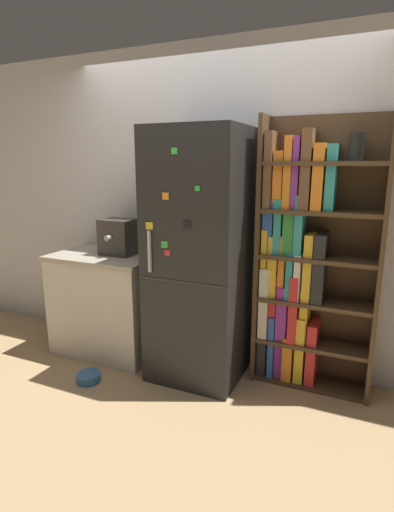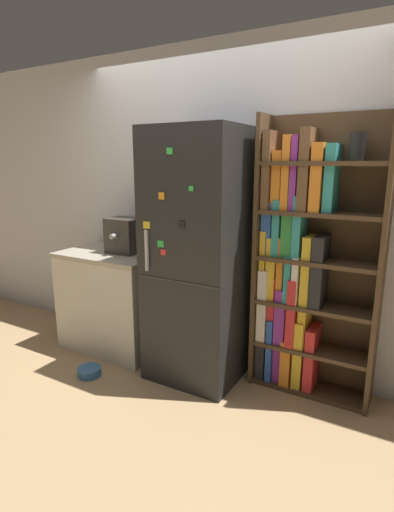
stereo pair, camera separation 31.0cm
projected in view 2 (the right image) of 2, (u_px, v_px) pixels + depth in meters
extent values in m
plane|color=tan|center=(192.00, 378.00, 3.18)|extent=(16.00, 16.00, 0.00)
cube|color=silver|center=(221.00, 209.00, 3.29)|extent=(8.00, 0.05, 2.60)
cube|color=black|center=(199.00, 257.00, 3.06)|extent=(0.69, 0.66, 1.93)
cube|color=#333333|center=(176.00, 282.00, 2.81)|extent=(0.68, 0.01, 0.01)
cube|color=#B2B2B7|center=(147.00, 251.00, 2.87)|extent=(0.02, 0.02, 0.30)
cube|color=yellow|center=(147.00, 225.00, 2.84)|extent=(0.05, 0.02, 0.05)
cube|color=green|center=(191.00, 188.00, 2.60)|extent=(0.03, 0.01, 0.03)
cube|color=green|center=(161.00, 244.00, 2.81)|extent=(0.05, 0.01, 0.05)
cube|color=black|center=(182.00, 225.00, 2.69)|extent=(0.05, 0.01, 0.05)
cube|color=orange|center=(161.00, 196.00, 2.72)|extent=(0.05, 0.01, 0.05)
cube|color=red|center=(163.00, 252.00, 2.81)|extent=(0.04, 0.01, 0.04)
cube|color=green|center=(170.00, 151.00, 2.62)|extent=(0.04, 0.01, 0.04)
cube|color=#4C3823|center=(261.00, 254.00, 3.00)|extent=(0.03, 0.30, 2.00)
cube|color=#4C3823|center=(382.00, 269.00, 2.59)|extent=(0.03, 0.30, 2.00)
cube|color=#4C3823|center=(322.00, 257.00, 2.91)|extent=(0.86, 0.03, 2.00)
cube|color=#4C3823|center=(308.00, 387.00, 3.02)|extent=(0.80, 0.27, 0.03)
cube|color=#4C3823|center=(311.00, 348.00, 2.95)|extent=(0.80, 0.27, 0.03)
cube|color=#4C3823|center=(314.00, 306.00, 2.87)|extent=(0.80, 0.27, 0.03)
cube|color=#4C3823|center=(317.00, 261.00, 2.80)|extent=(0.80, 0.27, 0.03)
cube|color=#4C3823|center=(321.00, 214.00, 2.72)|extent=(0.80, 0.27, 0.03)
cube|color=#4C3823|center=(324.00, 163.00, 2.64)|extent=(0.80, 0.27, 0.03)
cube|color=#262628|center=(264.00, 350.00, 3.14)|extent=(0.07, 0.21, 0.42)
cube|color=#2D59B2|center=(273.00, 346.00, 3.10)|extent=(0.04, 0.25, 0.50)
cube|color=purple|center=(280.00, 352.00, 3.08)|extent=(0.06, 0.19, 0.44)
cube|color=orange|center=(289.00, 360.00, 3.05)|extent=(0.07, 0.22, 0.35)
cube|color=gold|center=(301.00, 352.00, 2.99)|extent=(0.07, 0.21, 0.52)
cube|color=red|center=(312.00, 357.00, 2.96)|extent=(0.07, 0.22, 0.48)
cube|color=silver|center=(266.00, 303.00, 3.05)|extent=(0.07, 0.24, 0.55)
cube|color=red|center=(275.00, 307.00, 3.03)|extent=(0.05, 0.20, 0.50)
cube|color=purple|center=(283.00, 314.00, 3.00)|extent=(0.08, 0.21, 0.42)
cube|color=red|center=(295.00, 311.00, 2.94)|extent=(0.06, 0.24, 0.52)
cube|color=gold|center=(305.00, 319.00, 2.93)|extent=(0.06, 0.20, 0.41)
cube|color=gold|center=(267.00, 263.00, 2.99)|extent=(0.04, 0.22, 0.51)
cube|color=gold|center=(275.00, 267.00, 2.97)|extent=(0.07, 0.21, 0.47)
cube|color=orange|center=(283.00, 268.00, 2.93)|extent=(0.05, 0.19, 0.47)
cube|color=teal|center=(291.00, 277.00, 2.92)|extent=(0.05, 0.24, 0.35)
cube|color=silver|center=(299.00, 278.00, 2.89)|extent=(0.05, 0.25, 0.35)
cube|color=gold|center=(309.00, 270.00, 2.83)|extent=(0.06, 0.21, 0.49)
cube|color=#262628|center=(320.00, 271.00, 2.79)|extent=(0.08, 0.24, 0.50)
cube|color=#2D59B2|center=(270.00, 228.00, 2.93)|extent=(0.07, 0.21, 0.38)
cube|color=teal|center=(280.00, 227.00, 2.89)|extent=(0.05, 0.22, 0.40)
cube|color=#338C3F|center=(291.00, 217.00, 2.82)|extent=(0.08, 0.19, 0.56)
cube|color=teal|center=(300.00, 227.00, 2.80)|extent=(0.06, 0.20, 0.44)
cube|color=brown|center=(271.00, 170.00, 2.83)|extent=(0.05, 0.25, 0.54)
cube|color=orange|center=(280.00, 180.00, 2.82)|extent=(0.07, 0.20, 0.41)
cube|color=orange|center=(290.00, 173.00, 2.77)|extent=(0.05, 0.22, 0.50)
cube|color=purple|center=(297.00, 173.00, 2.74)|extent=(0.04, 0.19, 0.50)
cube|color=brown|center=(307.00, 170.00, 2.70)|extent=(0.07, 0.24, 0.55)
cube|color=orange|center=(319.00, 178.00, 2.67)|extent=(0.07, 0.23, 0.45)
cube|color=teal|center=(332.00, 178.00, 2.64)|extent=(0.06, 0.22, 0.45)
cylinder|color=black|center=(358.00, 146.00, 2.52)|extent=(0.10, 0.10, 0.18)
cube|color=beige|center=(115.00, 302.00, 3.65)|extent=(0.90, 0.60, 0.86)
cube|color=#B2A893|center=(113.00, 254.00, 3.55)|extent=(0.92, 0.62, 0.04)
cube|color=#38332D|center=(125.00, 235.00, 3.50)|extent=(0.28, 0.23, 0.31)
cylinder|color=#A5A39E|center=(113.00, 236.00, 3.38)|extent=(0.04, 0.06, 0.04)
cylinder|color=#3366A5|center=(90.00, 371.00, 3.21)|extent=(0.19, 0.19, 0.07)
torus|color=#3366A5|center=(89.00, 368.00, 3.21)|extent=(0.19, 0.19, 0.01)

